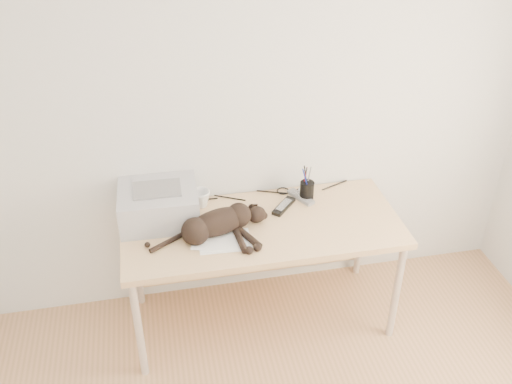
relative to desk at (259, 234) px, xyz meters
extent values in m
plane|color=silver|center=(0.00, 0.27, 0.69)|extent=(3.50, 0.00, 3.50)
cube|color=#E5C686|center=(0.00, -0.09, 0.11)|extent=(1.60, 0.70, 0.04)
cylinder|color=silver|center=(-0.75, -0.39, -0.26)|extent=(0.04, 0.04, 0.70)
cylinder|color=silver|center=(0.75, -0.39, -0.26)|extent=(0.04, 0.04, 0.70)
cylinder|color=silver|center=(-0.75, 0.21, -0.26)|extent=(0.04, 0.04, 0.70)
cylinder|color=silver|center=(0.75, 0.21, -0.26)|extent=(0.04, 0.04, 0.70)
cube|color=#E5C686|center=(0.00, 0.24, -0.21)|extent=(1.48, 0.02, 0.60)
cube|color=#AAAAAF|center=(-0.57, 0.08, 0.23)|extent=(0.45, 0.39, 0.20)
cube|color=black|center=(-0.57, 0.08, 0.24)|extent=(0.38, 0.03, 0.12)
cube|color=slate|center=(-0.57, 0.08, 0.34)|extent=(0.27, 0.19, 0.01)
cube|color=white|center=(-0.23, -0.20, 0.14)|extent=(0.30, 0.22, 0.00)
cube|color=white|center=(-0.26, -0.18, 0.14)|extent=(0.33, 0.27, 0.00)
ellipsoid|color=black|center=(-0.25, -0.12, 0.21)|extent=(0.39, 0.25, 0.15)
sphere|color=black|center=(-0.39, -0.17, 0.20)|extent=(0.16, 0.16, 0.16)
ellipsoid|color=black|center=(-0.03, -0.06, 0.19)|extent=(0.13, 0.13, 0.10)
cone|color=black|center=(-0.05, -0.02, 0.22)|extent=(0.05, 0.06, 0.05)
cone|color=black|center=(-0.02, -0.02, 0.22)|extent=(0.05, 0.06, 0.05)
cylinder|color=black|center=(-0.15, -0.23, 0.15)|extent=(0.10, 0.21, 0.04)
cylinder|color=black|center=(-0.10, -0.22, 0.15)|extent=(0.10, 0.21, 0.04)
cylinder|color=black|center=(-0.54, -0.17, 0.15)|extent=(0.23, 0.09, 0.03)
imported|color=white|center=(-0.32, 0.17, 0.18)|extent=(0.16, 0.16, 0.10)
cylinder|color=black|center=(0.32, 0.12, 0.19)|extent=(0.09, 0.09, 0.12)
cylinder|color=#990C0C|center=(0.31, 0.12, 0.27)|extent=(0.01, 0.01, 0.16)
cylinder|color=navy|center=(0.33, 0.13, 0.27)|extent=(0.01, 0.01, 0.16)
cylinder|color=black|center=(0.32, 0.11, 0.27)|extent=(0.01, 0.01, 0.16)
cube|color=slate|center=(0.29, 0.13, 0.14)|extent=(0.14, 0.20, 0.02)
cube|color=black|center=(0.16, 0.05, 0.14)|extent=(0.18, 0.19, 0.02)
ellipsoid|color=white|center=(0.33, 0.19, 0.15)|extent=(0.08, 0.11, 0.03)
camera|label=1|loc=(-0.56, -2.68, 2.06)|focal=40.00mm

